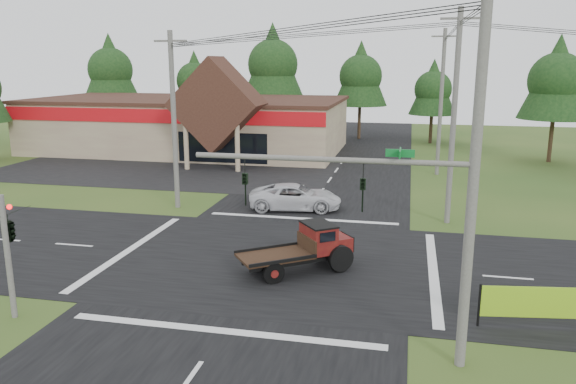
# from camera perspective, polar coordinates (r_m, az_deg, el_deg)

# --- Properties ---
(ground) EXTENTS (120.00, 120.00, 0.00)m
(ground) POSITION_cam_1_polar(r_m,az_deg,el_deg) (25.45, -1.51, -6.96)
(ground) COLOR #294719
(ground) RESTS_ON ground
(road_ns) EXTENTS (12.00, 120.00, 0.02)m
(road_ns) POSITION_cam_1_polar(r_m,az_deg,el_deg) (25.45, -1.51, -6.94)
(road_ns) COLOR black
(road_ns) RESTS_ON ground
(road_ew) EXTENTS (120.00, 12.00, 0.02)m
(road_ew) POSITION_cam_1_polar(r_m,az_deg,el_deg) (25.45, -1.51, -6.94)
(road_ew) COLOR black
(road_ew) RESTS_ON ground
(parking_apron) EXTENTS (28.00, 14.00, 0.02)m
(parking_apron) POSITION_cam_1_polar(r_m,az_deg,el_deg) (47.40, -12.58, 2.18)
(parking_apron) COLOR black
(parking_apron) RESTS_ON ground
(cvs_building) EXTENTS (30.40, 18.20, 9.19)m
(cvs_building) POSITION_cam_1_polar(r_m,az_deg,el_deg) (57.28, -9.87, 6.94)
(cvs_building) COLOR gray
(cvs_building) RESTS_ON ground
(traffic_signal_mast) EXTENTS (8.12, 0.24, 7.00)m
(traffic_signal_mast) POSITION_cam_1_polar(r_m,az_deg,el_deg) (16.29, 12.15, -2.51)
(traffic_signal_mast) COLOR #595651
(traffic_signal_mast) RESTS_ON ground
(traffic_signal_corner) EXTENTS (0.53, 2.48, 4.40)m
(traffic_signal_corner) POSITION_cam_1_polar(r_m,az_deg,el_deg) (21.32, -26.64, -2.46)
(traffic_signal_corner) COLOR #595651
(traffic_signal_corner) RESTS_ON ground
(utility_pole_nr) EXTENTS (2.00, 0.30, 11.00)m
(utility_pole_nr) POSITION_cam_1_polar(r_m,az_deg,el_deg) (16.12, 18.34, 1.37)
(utility_pole_nr) COLOR #595651
(utility_pole_nr) RESTS_ON ground
(utility_pole_nw) EXTENTS (2.00, 0.30, 10.50)m
(utility_pole_nw) POSITION_cam_1_polar(r_m,az_deg,el_deg) (34.26, -11.52, 7.24)
(utility_pole_nw) COLOR #595651
(utility_pole_nw) RESTS_ON ground
(utility_pole_ne) EXTENTS (2.00, 0.30, 11.50)m
(utility_pole_ne) POSITION_cam_1_polar(r_m,az_deg,el_deg) (31.43, 16.49, 7.38)
(utility_pole_ne) COLOR #595651
(utility_pole_ne) RESTS_ON ground
(utility_pole_n) EXTENTS (2.00, 0.30, 11.20)m
(utility_pole_n) POSITION_cam_1_polar(r_m,az_deg,el_deg) (45.37, 15.28, 8.86)
(utility_pole_n) COLOR #595651
(utility_pole_n) RESTS_ON ground
(tree_row_a) EXTENTS (6.72, 6.72, 12.12)m
(tree_row_a) POSITION_cam_1_polar(r_m,az_deg,el_deg) (72.62, -17.62, 11.96)
(tree_row_a) COLOR #332316
(tree_row_a) RESTS_ON ground
(tree_row_b) EXTENTS (5.60, 5.60, 10.10)m
(tree_row_b) POSITION_cam_1_polar(r_m,az_deg,el_deg) (70.14, -9.46, 11.26)
(tree_row_b) COLOR #332316
(tree_row_b) RESTS_ON ground
(tree_row_c) EXTENTS (7.28, 7.28, 13.13)m
(tree_row_c) POSITION_cam_1_polar(r_m,az_deg,el_deg) (66.11, -1.55, 13.08)
(tree_row_c) COLOR #332316
(tree_row_c) RESTS_ON ground
(tree_row_d) EXTENTS (6.16, 6.16, 11.11)m
(tree_row_d) POSITION_cam_1_polar(r_m,az_deg,el_deg) (65.48, 7.39, 11.80)
(tree_row_d) COLOR #332316
(tree_row_d) RESTS_ON ground
(tree_row_e) EXTENTS (5.04, 5.04, 9.09)m
(tree_row_e) POSITION_cam_1_polar(r_m,az_deg,el_deg) (63.32, 14.53, 10.24)
(tree_row_e) COLOR #332316
(tree_row_e) RESTS_ON ground
(tree_side_ne) EXTENTS (6.16, 6.16, 11.11)m
(tree_side_ne) POSITION_cam_1_polar(r_m,az_deg,el_deg) (54.63, 25.68, 10.41)
(tree_side_ne) COLOR #332316
(tree_side_ne) RESTS_ON ground
(antique_flatbed_truck) EXTENTS (5.10, 4.45, 2.07)m
(antique_flatbed_truck) POSITION_cam_1_polar(r_m,az_deg,el_deg) (23.79, 0.97, -5.78)
(antique_flatbed_truck) COLOR #500B0F
(antique_flatbed_truck) RESTS_ON ground
(roadside_banner) EXTENTS (4.44, 0.79, 1.52)m
(roadside_banner) POSITION_cam_1_polar(r_m,az_deg,el_deg) (20.90, 24.72, -10.58)
(roadside_banner) COLOR #83BA18
(roadside_banner) RESTS_ON ground
(white_pickup) EXTENTS (5.82, 3.30, 1.53)m
(white_pickup) POSITION_cam_1_polar(r_m,az_deg,el_deg) (33.88, 0.77, -0.50)
(white_pickup) COLOR silver
(white_pickup) RESTS_ON ground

